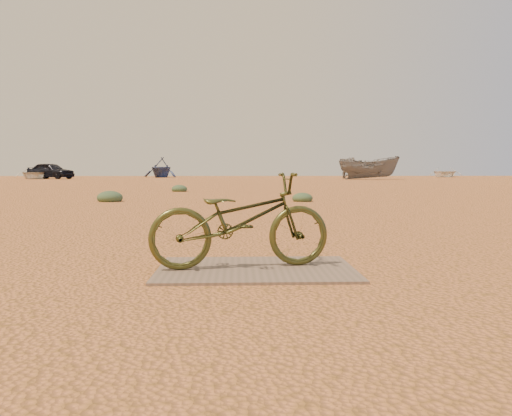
{
  "coord_description": "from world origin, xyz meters",
  "views": [
    {
      "loc": [
        -0.73,
        -3.59,
        0.84
      ],
      "look_at": [
        -0.59,
        0.51,
        0.52
      ],
      "focal_mm": 35.0,
      "sensor_mm": 36.0,
      "label": 1
    }
  ],
  "objects_px": {
    "plywood_board": "(256,269)",
    "boat_far_left": "(161,167)",
    "boat_near_left": "(35,173)",
    "boat_far_right": "(444,172)",
    "car": "(51,171)",
    "bicycle": "(240,220)",
    "boat_mid_right": "(369,168)"
  },
  "relations": [
    {
      "from": "plywood_board",
      "to": "boat_far_left",
      "type": "bearing_deg",
      "value": 99.61
    },
    {
      "from": "boat_near_left",
      "to": "boat_far_right",
      "type": "height_order",
      "value": "boat_far_right"
    },
    {
      "from": "plywood_board",
      "to": "car",
      "type": "distance_m",
      "value": 43.37
    },
    {
      "from": "bicycle",
      "to": "boat_far_right",
      "type": "height_order",
      "value": "boat_far_right"
    },
    {
      "from": "plywood_board",
      "to": "car",
      "type": "bearing_deg",
      "value": 112.37
    },
    {
      "from": "car",
      "to": "boat_mid_right",
      "type": "height_order",
      "value": "boat_mid_right"
    },
    {
      "from": "car",
      "to": "boat_mid_right",
      "type": "relative_size",
      "value": 0.84
    },
    {
      "from": "boat_far_left",
      "to": "bicycle",
      "type": "bearing_deg",
      "value": -65.24
    },
    {
      "from": "car",
      "to": "plywood_board",
      "type": "bearing_deg",
      "value": -136.02
    },
    {
      "from": "bicycle",
      "to": "boat_far_left",
      "type": "bearing_deg",
      "value": -0.36
    },
    {
      "from": "boat_far_left",
      "to": "plywood_board",
      "type": "bearing_deg",
      "value": -65.1
    },
    {
      "from": "car",
      "to": "boat_mid_right",
      "type": "xyz_separation_m",
      "value": [
        27.19,
        -3.19,
        0.25
      ]
    },
    {
      "from": "car",
      "to": "boat_far_left",
      "type": "height_order",
      "value": "boat_far_left"
    },
    {
      "from": "plywood_board",
      "to": "boat_far_right",
      "type": "distance_m",
      "value": 53.84
    },
    {
      "from": "boat_near_left",
      "to": "bicycle",
      "type": "bearing_deg",
      "value": -90.06
    },
    {
      "from": "boat_mid_right",
      "to": "boat_far_right",
      "type": "relative_size",
      "value": 1.02
    },
    {
      "from": "boat_mid_right",
      "to": "boat_far_right",
      "type": "bearing_deg",
      "value": -36.95
    },
    {
      "from": "boat_near_left",
      "to": "boat_far_right",
      "type": "xyz_separation_m",
      "value": [
        40.09,
        8.71,
        0.03
      ]
    },
    {
      "from": "boat_far_left",
      "to": "boat_far_right",
      "type": "xyz_separation_m",
      "value": [
        30.2,
        1.32,
        -0.55
      ]
    },
    {
      "from": "car",
      "to": "boat_far_left",
      "type": "relative_size",
      "value": 1.04
    },
    {
      "from": "boat_near_left",
      "to": "boat_mid_right",
      "type": "height_order",
      "value": "boat_mid_right"
    },
    {
      "from": "boat_far_right",
      "to": "boat_near_left",
      "type": "bearing_deg",
      "value": -139.36
    },
    {
      "from": "plywood_board",
      "to": "boat_mid_right",
      "type": "relative_size",
      "value": 0.33
    },
    {
      "from": "car",
      "to": "boat_far_left",
      "type": "xyz_separation_m",
      "value": [
        8.41,
        7.66,
        0.34
      ]
    },
    {
      "from": "bicycle",
      "to": "boat_far_right",
      "type": "xyz_separation_m",
      "value": [
        22.25,
        49.05,
        0.08
      ]
    },
    {
      "from": "boat_mid_right",
      "to": "boat_far_left",
      "type": "bearing_deg",
      "value": 66.2
    },
    {
      "from": "boat_far_right",
      "to": "plywood_board",
      "type": "bearing_deg",
      "value": -85.88
    },
    {
      "from": "bicycle",
      "to": "car",
      "type": "relative_size",
      "value": 0.36
    },
    {
      "from": "boat_near_left",
      "to": "boat_far_right",
      "type": "relative_size",
      "value": 0.94
    },
    {
      "from": "bicycle",
      "to": "car",
      "type": "height_order",
      "value": "car"
    },
    {
      "from": "plywood_board",
      "to": "boat_near_left",
      "type": "relative_size",
      "value": 0.36
    },
    {
      "from": "bicycle",
      "to": "plywood_board",
      "type": "bearing_deg",
      "value": -114.11
    }
  ]
}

